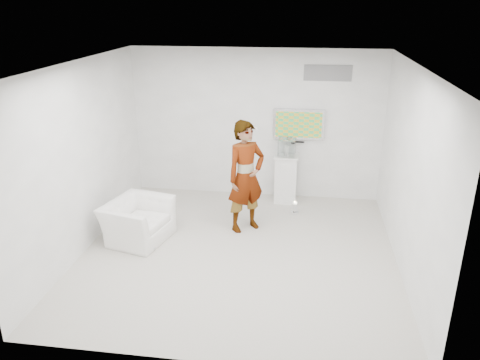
{
  "coord_description": "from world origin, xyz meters",
  "views": [
    {
      "loc": [
        0.95,
        -6.6,
        3.85
      ],
      "look_at": [
        -0.06,
        0.6,
        1.03
      ],
      "focal_mm": 35.0,
      "sensor_mm": 36.0,
      "label": 1
    }
  ],
  "objects": [
    {
      "name": "room",
      "position": [
        0.0,
        0.0,
        1.5
      ],
      "size": [
        5.01,
        5.01,
        3.0
      ],
      "color": "#A5A398",
      "rests_on": "ground"
    },
    {
      "name": "tv",
      "position": [
        0.85,
        2.45,
        1.55
      ],
      "size": [
        1.0,
        0.08,
        0.6
      ],
      "primitive_type": "cube",
      "color": "silver",
      "rests_on": "room"
    },
    {
      "name": "logo_decal",
      "position": [
        1.35,
        2.49,
        2.55
      ],
      "size": [
        0.9,
        0.02,
        0.3
      ],
      "primitive_type": "cube",
      "color": "slate",
      "rests_on": "room"
    },
    {
      "name": "person",
      "position": [
        0.01,
        0.88,
        0.99
      ],
      "size": [
        0.86,
        0.83,
        1.98
      ],
      "primitive_type": "imported",
      "rotation": [
        0.0,
        0.0,
        0.69
      ],
      "color": "white",
      "rests_on": "room"
    },
    {
      "name": "armchair",
      "position": [
        -1.76,
        0.21,
        0.34
      ],
      "size": [
        1.16,
        1.26,
        0.69
      ],
      "primitive_type": "imported",
      "rotation": [
        0.0,
        0.0,
        1.32
      ],
      "color": "white",
      "rests_on": "room"
    },
    {
      "name": "pedestal",
      "position": [
        0.64,
        2.21,
        0.49
      ],
      "size": [
        0.48,
        0.48,
        0.98
      ],
      "primitive_type": "cube",
      "rotation": [
        0.0,
        0.0,
        -0.01
      ],
      "color": "white",
      "rests_on": "room"
    },
    {
      "name": "floor_uplight",
      "position": [
        0.86,
        1.61,
        0.12
      ],
      "size": [
        0.2,
        0.2,
        0.24
      ],
      "primitive_type": "cylinder",
      "rotation": [
        0.0,
        0.0,
        0.34
      ],
      "color": "white",
      "rests_on": "room"
    },
    {
      "name": "vitrine",
      "position": [
        0.64,
        2.21,
        1.14
      ],
      "size": [
        0.35,
        0.35,
        0.33
      ],
      "primitive_type": "cube",
      "rotation": [
        0.0,
        0.0,
        -0.06
      ],
      "color": "white",
      "rests_on": "pedestal"
    },
    {
      "name": "console",
      "position": [
        0.64,
        2.21,
        1.08
      ],
      "size": [
        0.09,
        0.16,
        0.21
      ],
      "primitive_type": "cube",
      "rotation": [
        0.0,
        0.0,
        0.29
      ],
      "color": "white",
      "rests_on": "pedestal"
    },
    {
      "name": "wii_remote",
      "position": [
        0.1,
        1.15,
        1.78
      ],
      "size": [
        0.13,
        0.11,
        0.04
      ],
      "primitive_type": "cube",
      "rotation": [
        0.0,
        0.0,
        0.92
      ],
      "color": "white",
      "rests_on": "person"
    }
  ]
}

